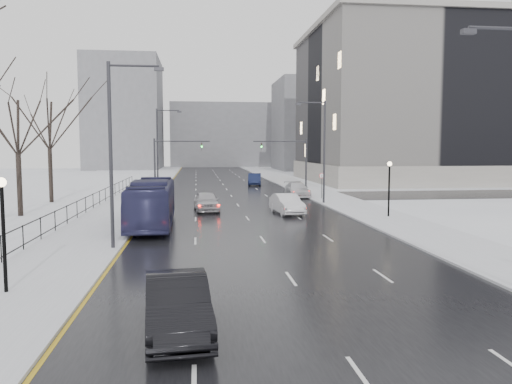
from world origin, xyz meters
name	(u,v)px	position (x,y,z in m)	size (l,w,h in m)	color
road	(226,188)	(0.00, 60.00, 0.02)	(16.00, 150.00, 0.04)	black
cross_road	(232,197)	(0.00, 48.00, 0.02)	(130.00, 10.00, 0.04)	black
sidewalk_left	(147,189)	(-10.50, 60.00, 0.08)	(5.00, 150.00, 0.16)	silver
sidewalk_right	(302,187)	(10.50, 60.00, 0.08)	(5.00, 150.00, 0.16)	silver
park_strip	(73,189)	(-20.00, 60.00, 0.06)	(14.00, 150.00, 0.12)	white
tree_park_d	(21,217)	(-17.80, 34.00, 0.00)	(8.75, 8.75, 12.50)	black
tree_park_e	(52,203)	(-18.20, 44.00, 0.00)	(9.45, 9.45, 13.50)	black
iron_fence	(70,211)	(-13.00, 30.00, 0.91)	(0.06, 70.00, 1.30)	black
streetlight_r_mid	(322,146)	(8.17, 40.00, 5.62)	(2.95, 0.25, 10.00)	#2D2D33
streetlight_l_near	(115,146)	(-8.17, 20.00, 5.62)	(2.95, 0.25, 10.00)	#2D2D33
streetlight_l_far	(159,147)	(-8.17, 52.00, 5.62)	(2.95, 0.25, 10.00)	#2D2D33
lamppost_l	(3,218)	(-11.00, 12.00, 2.94)	(0.36, 0.36, 4.28)	black
lamppost_r_mid	(389,181)	(11.00, 30.00, 2.94)	(0.36, 0.36, 4.28)	black
mast_signal_right	(297,160)	(7.33, 48.00, 4.11)	(6.10, 0.33, 6.50)	#2D2D33
mast_signal_left	(165,160)	(-7.33, 48.00, 4.11)	(6.10, 0.33, 6.50)	#2D2D33
no_uturn_sign	(322,178)	(9.20, 44.00, 2.30)	(0.60, 0.06, 2.70)	#2D2D33
civic_building	(433,113)	(35.00, 72.00, 11.21)	(41.00, 31.00, 24.80)	gray
bldg_far_right	(325,125)	(28.00, 115.00, 11.00)	(24.00, 20.00, 22.00)	slate
bldg_far_left	(125,114)	(-22.00, 125.00, 14.00)	(18.00, 22.00, 28.00)	slate
bldg_far_center	(223,135)	(4.00, 140.00, 9.00)	(30.00, 18.00, 18.00)	slate
sedan_left_near	(177,305)	(-4.50, 7.39, 0.89)	(1.81, 5.18, 1.71)	black
bus	(152,203)	(-7.00, 28.00, 1.67)	(2.74, 11.72, 3.26)	navy
sedan_center_near	(206,201)	(-3.08, 35.89, 0.89)	(2.01, 5.00, 1.70)	#B2B0B5
sedan_right_near	(287,204)	(3.50, 33.20, 0.87)	(1.76, 5.06, 1.67)	silver
sedan_right_far	(297,190)	(7.20, 47.08, 0.85)	(2.26, 5.55, 1.61)	silver
sedan_right_distant	(255,179)	(4.50, 64.73, 0.90)	(1.82, 5.21, 1.72)	#151D40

